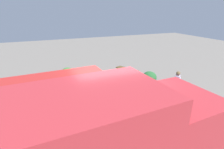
# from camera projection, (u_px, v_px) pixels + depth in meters

# --- Properties ---
(ground_plane) EXTENTS (40.00, 40.00, 0.00)m
(ground_plane) POSITION_uv_depth(u_px,v_px,m) (111.00, 125.00, 6.17)
(ground_plane) COLOR gray
(food_truck) EXTENTS (5.66, 2.84, 2.33)m
(food_truck) POSITION_uv_depth(u_px,v_px,m) (102.00, 142.00, 3.81)
(food_truck) COLOR #D5343B
(food_truck) RESTS_ON ground_plane
(person_customer) EXTENTS (0.76, 0.70, 0.86)m
(person_customer) POSITION_uv_depth(u_px,v_px,m) (177.00, 81.00, 9.06)
(person_customer) COLOR #7B625B
(person_customer) RESTS_ON ground_plane
(planter_flowering_near) EXTENTS (0.68, 0.68, 0.89)m
(planter_flowering_near) POSITION_uv_depth(u_px,v_px,m) (68.00, 75.00, 9.51)
(planter_flowering_near) COLOR beige
(planter_flowering_near) RESTS_ON ground_plane
(planter_flowering_side) EXTENTS (0.69, 0.69, 0.93)m
(planter_flowering_side) POSITION_uv_depth(u_px,v_px,m) (149.00, 80.00, 8.80)
(planter_flowering_side) COLOR #514B5D
(planter_flowering_side) RESTS_ON ground_plane
(plaza_bench) EXTENTS (0.96, 1.45, 0.50)m
(plaza_bench) POSITION_uv_depth(u_px,v_px,m) (127.00, 71.00, 10.47)
(plaza_bench) COLOR brown
(plaza_bench) RESTS_ON ground_plane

